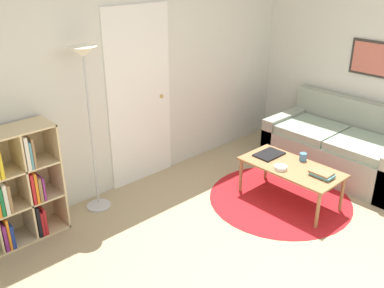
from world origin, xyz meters
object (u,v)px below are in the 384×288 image
Objects in this scene: bookshelf at (1,191)px; coffee_table at (291,169)px; bowl at (281,168)px; couch at (341,148)px; laptop at (269,154)px; floor_lamp at (86,80)px; cup at (303,157)px.

bookshelf is 1.02× the size of coffee_table.
bowl is (2.37, -1.30, -0.10)m from bookshelf.
couch is 5.24× the size of laptop.
bookshelf is at bearing 151.22° from bowl.
couch is 1.11m from laptop.
floor_lamp reaches higher than laptop.
laptop is at bearing 57.74° from bowl.
bowl is at bearing 173.95° from cup.
couch is at bearing -15.84° from laptop.
laptop reaches higher than coffee_table.
cup is at bearing -36.34° from floor_lamp.
cup is at bearing -178.02° from couch.
couch reaches higher than coffee_table.
bowl is 1.56× the size of cup.
bowl is at bearing 168.93° from coffee_table.
laptop is at bearing -21.47° from bookshelf.
floor_lamp is at bearing 138.42° from bowl.
cup is at bearing -2.22° from coffee_table.
bookshelf is at bearing 152.14° from coffee_table.
coffee_table is at bearing -178.77° from couch.
bowl is (-1.25, 0.01, 0.16)m from couch.
coffee_table is (2.52, -1.33, -0.16)m from bookshelf.
bookshelf reaches higher than bowl.
couch is at bearing 1.23° from coffee_table.
floor_lamp is 2.14m from bowl.
bookshelf is 1.26m from floor_lamp.
floor_lamp is 1.60× the size of coffee_table.
couch is 19.54× the size of cup.
cup reaches higher than coffee_table.
laptop is at bearing 115.53° from cup.
cup is (1.78, -1.31, -0.93)m from floor_lamp.
couch is 1.11m from coffee_table.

